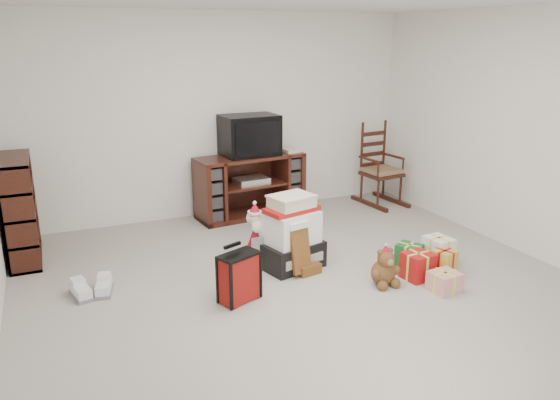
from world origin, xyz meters
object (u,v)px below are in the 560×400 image
object	(u,v)px
gift_pile	(291,237)
red_suitcase	(239,277)
bookshelf	(20,211)
crt_television	(250,135)
santa_figurine	(299,229)
sneaker_pair	(92,289)
teddy_bear	(384,269)
mrs_claus_figurine	(255,241)
rocking_chair	(379,175)
tv_stand	(250,186)
gift_cluster	(428,264)

from	to	relation	value
gift_pile	red_suitcase	bearing A→B (deg)	-159.62
bookshelf	crt_television	world-z (taller)	crt_television
santa_figurine	crt_television	size ratio (longest dim) A/B	0.84
red_suitcase	sneaker_pair	bearing A→B (deg)	129.15
crt_television	teddy_bear	bearing A→B (deg)	-84.62
teddy_bear	gift_pile	bearing A→B (deg)	130.54
bookshelf	mrs_claus_figurine	bearing A→B (deg)	-27.21
bookshelf	rocking_chair	size ratio (longest dim) A/B	0.93
red_suitcase	sneaker_pair	size ratio (longest dim) A/B	1.31
crt_television	mrs_claus_figurine	bearing A→B (deg)	-112.57
red_suitcase	sneaker_pair	world-z (taller)	red_suitcase
bookshelf	mrs_claus_figurine	size ratio (longest dim) A/B	1.64
rocking_chair	red_suitcase	bearing A→B (deg)	-149.88
bookshelf	rocking_chair	bearing A→B (deg)	3.34
red_suitcase	mrs_claus_figurine	xyz separation A→B (m)	(0.40, 0.67, 0.03)
teddy_bear	santa_figurine	size ratio (longest dim) A/B	0.59
tv_stand	crt_television	distance (m)	0.64
sneaker_pair	gift_cluster	xyz separation A→B (m)	(2.98, -0.84, 0.06)
mrs_claus_figurine	santa_figurine	bearing A→B (deg)	20.27
tv_stand	sneaker_pair	distance (m)	2.62
bookshelf	gift_cluster	bearing A→B (deg)	-29.19
red_suitcase	sneaker_pair	distance (m)	1.33
sneaker_pair	crt_television	distance (m)	2.80
gift_pile	gift_cluster	bearing A→B (deg)	-46.64
bookshelf	gift_pile	bearing A→B (deg)	-27.62
gift_cluster	bookshelf	bearing A→B (deg)	150.81
red_suitcase	crt_television	distance (m)	2.54
rocking_chair	red_suitcase	distance (m)	3.39
bookshelf	santa_figurine	world-z (taller)	bookshelf
bookshelf	teddy_bear	size ratio (longest dim) A/B	3.03
rocking_chair	crt_television	size ratio (longest dim) A/B	1.62
teddy_bear	mrs_claus_figurine	bearing A→B (deg)	135.82
teddy_bear	mrs_claus_figurine	xyz separation A→B (m)	(-0.92, 0.89, 0.09)
red_suitcase	teddy_bear	bearing A→B (deg)	-31.80
rocking_chair	crt_television	bearing A→B (deg)	167.09
rocking_chair	sneaker_pair	size ratio (longest dim) A/B	2.94
sneaker_pair	santa_figurine	bearing A→B (deg)	4.18
gift_cluster	santa_figurine	bearing A→B (deg)	127.48
bookshelf	teddy_bear	bearing A→B (deg)	-33.15
gift_cluster	crt_television	bearing A→B (deg)	110.11
santa_figurine	crt_television	world-z (taller)	crt_television
red_suitcase	santa_figurine	world-z (taller)	santa_figurine
gift_pile	crt_television	bearing A→B (deg)	68.64
tv_stand	gift_pile	bearing A→B (deg)	-103.22
sneaker_pair	rocking_chair	bearing A→B (deg)	16.92
red_suitcase	crt_television	size ratio (longest dim) A/B	0.72
tv_stand	bookshelf	distance (m)	2.66
santa_figurine	teddy_bear	bearing A→B (deg)	-72.78
tv_stand	mrs_claus_figurine	bearing A→B (deg)	-115.14
gift_cluster	mrs_claus_figurine	bearing A→B (deg)	148.00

